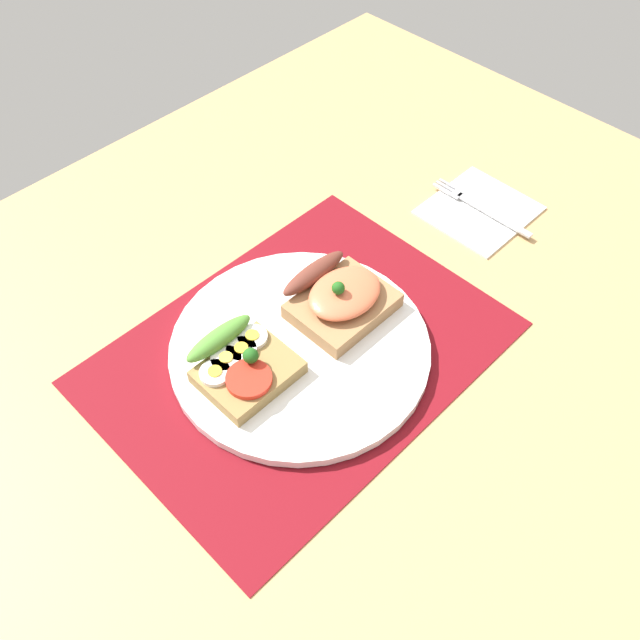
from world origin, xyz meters
TOP-DOWN VIEW (x-y plane):
  - ground_plane at (0.00, 0.00)cm, footprint 120.00×90.00cm
  - placemat at (0.00, 0.00)cm, footprint 41.47×30.64cm
  - plate at (0.00, 0.00)cm, footprint 27.45×27.45cm
  - sandwich_egg_tomato at (-6.54, 1.62)cm, footprint 9.31×9.14cm
  - sandwich_salmon at (6.56, 0.51)cm, footprint 10.54×9.79cm
  - napkin at (31.68, 0.03)cm, footprint 12.74×11.71cm
  - fork at (31.62, 0.17)cm, footprint 1.62×14.58cm

SIDE VIEW (x-z plane):
  - ground_plane at x=0.00cm, z-range -3.20..0.00cm
  - placemat at x=0.00cm, z-range 0.00..0.30cm
  - napkin at x=31.68cm, z-range 0.00..0.60cm
  - fork at x=31.62cm, z-range 0.60..0.92cm
  - plate at x=0.00cm, z-range 0.30..1.40cm
  - sandwich_egg_tomato at x=-6.54cm, z-range 0.85..4.67cm
  - sandwich_salmon at x=6.56cm, z-range 0.66..5.77cm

